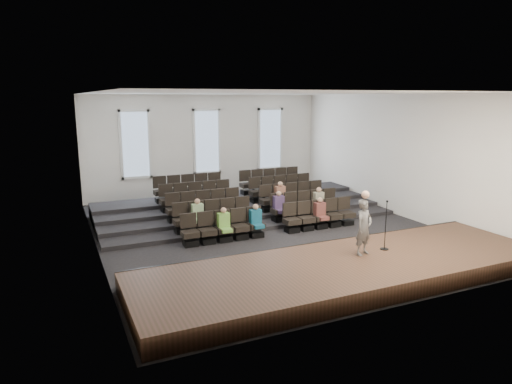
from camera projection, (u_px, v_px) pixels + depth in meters
ground at (267, 230)px, 17.01m from camera, size 14.00×14.00×0.00m
ceiling at (268, 93)px, 15.99m from camera, size 12.00×14.00×0.02m
wall_back at (207, 145)px, 22.77m from camera, size 12.00×0.04×5.00m
wall_front at (403, 204)px, 10.24m from camera, size 12.00×0.04×5.00m
wall_left at (92, 175)px, 14.08m from camera, size 0.04×14.00×5.00m
wall_right at (398, 155)px, 18.93m from camera, size 0.04×14.00×5.00m
stage at (348, 270)px, 12.41m from camera, size 11.80×3.60×0.50m
stage_lip at (314, 250)px, 13.99m from camera, size 11.80×0.06×0.52m
risers at (236, 207)px, 19.80m from camera, size 11.80×4.80×0.60m
seating_rows at (251, 204)px, 18.25m from camera, size 6.80×4.70×1.67m
windows at (207, 142)px, 22.67m from camera, size 8.44×0.10×3.24m
audience at (270, 208)px, 17.06m from camera, size 5.45×2.64×1.10m
speaker at (364, 227)px, 12.75m from camera, size 0.67×0.54×1.59m
mic_stand at (385, 235)px, 13.24m from camera, size 0.25×0.25×1.47m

